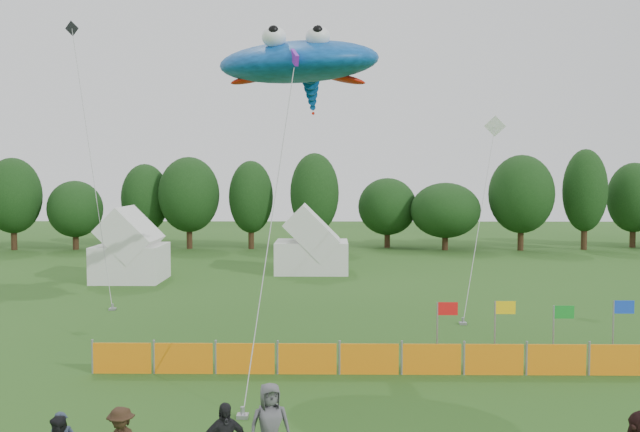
{
  "coord_description": "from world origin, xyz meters",
  "views": [
    {
      "loc": [
        0.3,
        -15.23,
        6.49
      ],
      "look_at": [
        0.0,
        6.0,
        5.2
      ],
      "focal_mm": 40.0,
      "sensor_mm": 36.0,
      "label": 1
    }
  ],
  "objects_px": {
    "tent_left": "(130,251)",
    "stingray_kite": "(299,65)",
    "tent_right": "(312,247)",
    "spectator_e": "(270,426)",
    "barrier_fence": "(369,359)"
  },
  "relations": [
    {
      "from": "stingray_kite",
      "to": "barrier_fence",
      "type": "bearing_deg",
      "value": -61.13
    },
    {
      "from": "tent_right",
      "to": "spectator_e",
      "type": "xyz_separation_m",
      "value": [
        -0.13,
        -30.87,
        -0.74
      ]
    },
    {
      "from": "barrier_fence",
      "to": "stingray_kite",
      "type": "relative_size",
      "value": 1.09
    },
    {
      "from": "tent_left",
      "to": "tent_right",
      "type": "bearing_deg",
      "value": 19.02
    },
    {
      "from": "barrier_fence",
      "to": "spectator_e",
      "type": "distance_m",
      "value": 7.81
    },
    {
      "from": "barrier_fence",
      "to": "spectator_e",
      "type": "relative_size",
      "value": 9.39
    },
    {
      "from": "barrier_fence",
      "to": "spectator_e",
      "type": "xyz_separation_m",
      "value": [
        -2.58,
        -7.36,
        0.45
      ]
    },
    {
      "from": "stingray_kite",
      "to": "tent_right",
      "type": "bearing_deg",
      "value": 90.06
    },
    {
      "from": "barrier_fence",
      "to": "spectator_e",
      "type": "height_order",
      "value": "spectator_e"
    },
    {
      "from": "tent_left",
      "to": "stingray_kite",
      "type": "bearing_deg",
      "value": -54.83
    },
    {
      "from": "barrier_fence",
      "to": "spectator_e",
      "type": "bearing_deg",
      "value": -109.28
    },
    {
      "from": "barrier_fence",
      "to": "stingray_kite",
      "type": "distance_m",
      "value": 11.24
    },
    {
      "from": "tent_right",
      "to": "stingray_kite",
      "type": "bearing_deg",
      "value": -89.94
    },
    {
      "from": "spectator_e",
      "to": "stingray_kite",
      "type": "relative_size",
      "value": 0.12
    },
    {
      "from": "tent_left",
      "to": "spectator_e",
      "type": "relative_size",
      "value": 2.11
    }
  ]
}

